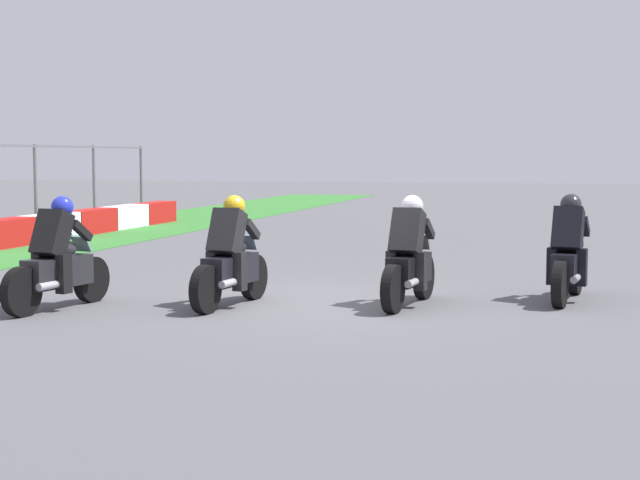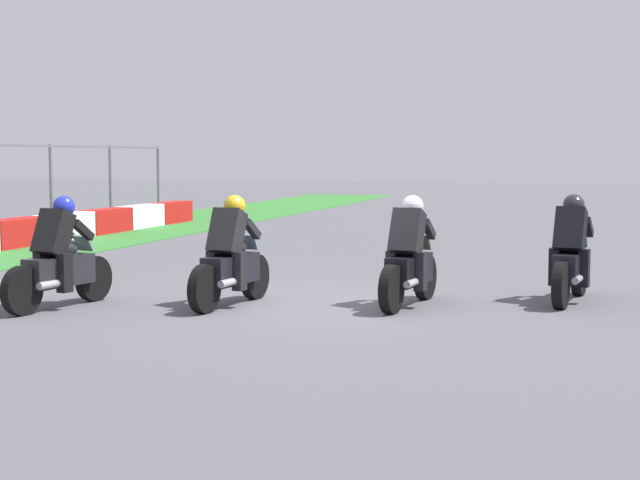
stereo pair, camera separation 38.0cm
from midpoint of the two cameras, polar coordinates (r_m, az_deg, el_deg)
ground_plane at (r=13.55m, az=1.27°, el=-3.75°), size 120.00×120.00×0.00m
rider_lane_a at (r=14.13m, az=15.17°, el=-1.01°), size 2.04×0.59×1.51m
rider_lane_b at (r=13.34m, az=6.04°, el=-1.21°), size 2.04×0.59×1.51m
rider_lane_c at (r=13.33m, az=-4.41°, el=-1.20°), size 2.04×0.59×1.51m
rider_lane_d at (r=13.52m, az=-14.19°, el=-1.25°), size 2.03×0.62×1.51m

